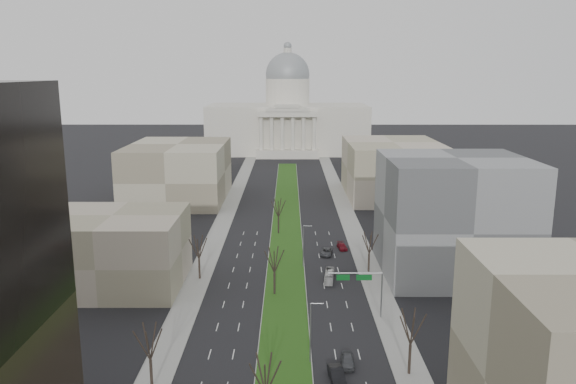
{
  "coord_description": "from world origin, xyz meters",
  "views": [
    {
      "loc": [
        0.67,
        -18.09,
        40.81
      ],
      "look_at": [
        0.46,
        112.87,
        12.5
      ],
      "focal_mm": 35.0,
      "sensor_mm": 36.0,
      "label": 1
    }
  ],
  "objects_px": {
    "car_grey_far": "(327,252)",
    "box_van": "(329,276)",
    "car_black": "(337,375)",
    "car_red": "(342,246)",
    "car_grey_near": "(348,361)"
  },
  "relations": [
    {
      "from": "car_grey_far",
      "to": "box_van",
      "type": "bearing_deg",
      "value": -82.08
    },
    {
      "from": "car_grey_far",
      "to": "car_black",
      "type": "bearing_deg",
      "value": -82.47
    },
    {
      "from": "car_red",
      "to": "car_grey_far",
      "type": "height_order",
      "value": "car_grey_far"
    },
    {
      "from": "car_black",
      "to": "car_red",
      "type": "bearing_deg",
      "value": 77.78
    },
    {
      "from": "car_grey_near",
      "to": "box_van",
      "type": "height_order",
      "value": "box_van"
    },
    {
      "from": "car_grey_near",
      "to": "car_black",
      "type": "bearing_deg",
      "value": -112.46
    },
    {
      "from": "car_red",
      "to": "box_van",
      "type": "bearing_deg",
      "value": -110.02
    },
    {
      "from": "car_grey_near",
      "to": "box_van",
      "type": "relative_size",
      "value": 0.65
    },
    {
      "from": "car_black",
      "to": "car_red",
      "type": "distance_m",
      "value": 57.46
    },
    {
      "from": "car_black",
      "to": "box_van",
      "type": "relative_size",
      "value": 0.75
    },
    {
      "from": "car_grey_near",
      "to": "box_van",
      "type": "distance_m",
      "value": 32.84
    },
    {
      "from": "car_black",
      "to": "box_van",
      "type": "xyz_separation_m",
      "value": [
        1.59,
        36.86,
        0.11
      ]
    },
    {
      "from": "car_grey_near",
      "to": "car_red",
      "type": "xyz_separation_m",
      "value": [
        4.13,
        53.12,
        -0.11
      ]
    },
    {
      "from": "car_red",
      "to": "car_black",
      "type": "bearing_deg",
      "value": -103.72
    },
    {
      "from": "car_black",
      "to": "car_grey_far",
      "type": "height_order",
      "value": "car_black"
    }
  ]
}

